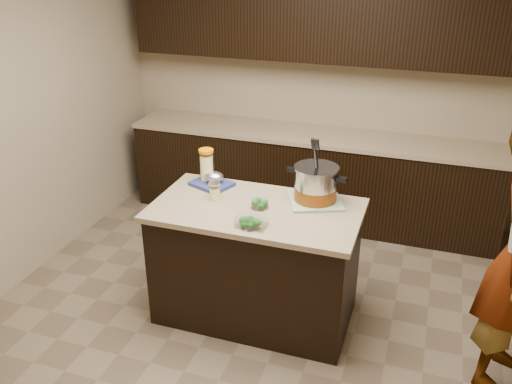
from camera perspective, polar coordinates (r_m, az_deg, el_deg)
ground_plane at (r=4.26m, az=0.00°, el=-12.55°), size 4.00×4.00×0.00m
room_shell at (r=3.49m, az=0.00°, el=10.41°), size 4.04×4.04×2.72m
back_cabinets at (r=5.32m, az=6.09°, el=6.73°), size 3.60×0.63×2.33m
island at (r=4.00m, az=0.00°, el=-7.40°), size 1.46×0.81×0.90m
dish_towel at (r=3.88m, az=6.23°, el=-0.88°), size 0.47×0.47×0.02m
stock_pot at (r=3.83m, az=6.31°, el=0.67°), size 0.45×0.36×0.45m
lemonade_pitcher at (r=4.13m, az=-5.21°, el=2.56°), size 0.14×0.14×0.27m
mason_jar at (r=3.88m, az=-4.36°, el=0.04°), size 0.11×0.11×0.14m
broccoli_tub_left at (r=3.76m, az=0.40°, el=-1.31°), size 0.15×0.15×0.06m
broccoli_tub_right at (r=3.50m, az=-0.71°, el=-3.47°), size 0.14×0.14×0.05m
broccoli_tub_rect at (r=3.53m, az=-0.42°, el=-3.10°), size 0.20×0.15×0.07m
blue_tray at (r=4.11m, az=-4.57°, el=1.14°), size 0.35×0.32×0.11m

